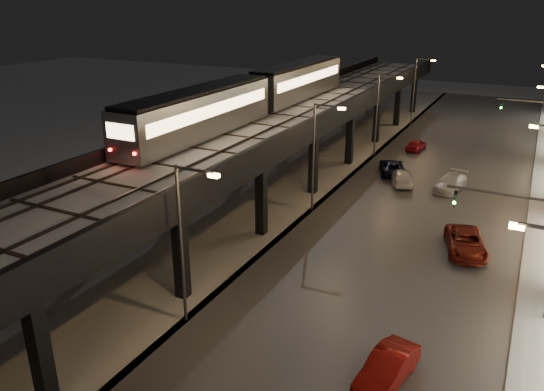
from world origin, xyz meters
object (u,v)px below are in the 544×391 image
at_px(subway_train, 257,93).
at_px(car_onc_dark, 466,243).
at_px(car_mid_silver, 392,167).
at_px(car_mid_dark, 401,177).
at_px(car_onc_white, 451,183).
at_px(car_far_white, 416,145).
at_px(car_onc_silver, 387,369).

xyz_separation_m(subway_train, car_onc_dark, (20.35, -7.46, -7.65)).
relative_size(car_mid_silver, car_mid_dark, 1.06).
distance_m(car_mid_silver, car_onc_white, 6.48).
bearing_deg(car_mid_dark, subway_train, 1.58).
bearing_deg(subway_train, car_far_white, 56.60).
distance_m(car_mid_dark, car_onc_dark, 14.50).
distance_m(car_onc_dark, car_onc_white, 13.09).
relative_size(subway_train, car_mid_dark, 7.74).
bearing_deg(car_mid_dark, car_far_white, -103.24).
xyz_separation_m(car_far_white, car_onc_silver, (7.53, -40.36, 0.07)).
height_order(subway_train, car_onc_dark, subway_train).
xyz_separation_m(car_mid_silver, car_onc_silver, (7.76, -30.55, 0.03)).
relative_size(car_mid_dark, car_onc_white, 0.98).
bearing_deg(car_far_white, subway_train, 60.99).
distance_m(car_mid_silver, car_mid_dark, 3.10).
distance_m(subway_train, car_onc_silver, 30.77).
bearing_deg(car_onc_white, car_onc_silver, -76.93).
relative_size(subway_train, car_onc_dark, 6.80).
xyz_separation_m(car_far_white, car_onc_white, (5.81, -12.14, 0.04)).
height_order(car_mid_dark, car_far_white, car_mid_dark).
bearing_deg(car_onc_white, car_onc_dark, -66.91).
distance_m(car_mid_dark, car_onc_silver, 28.56).
height_order(car_mid_silver, car_far_white, car_mid_silver).
bearing_deg(car_far_white, car_mid_dark, 100.62).
height_order(car_mid_silver, car_onc_silver, car_onc_silver).
bearing_deg(car_onc_silver, car_far_white, 110.38).
distance_m(car_mid_silver, car_onc_dark, 17.60).
height_order(subway_train, car_onc_silver, subway_train).
bearing_deg(car_onc_white, car_far_white, 125.17).
height_order(car_mid_silver, car_onc_white, car_onc_white).
bearing_deg(car_far_white, car_onc_white, 119.98).
relative_size(car_mid_silver, car_onc_silver, 1.13).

